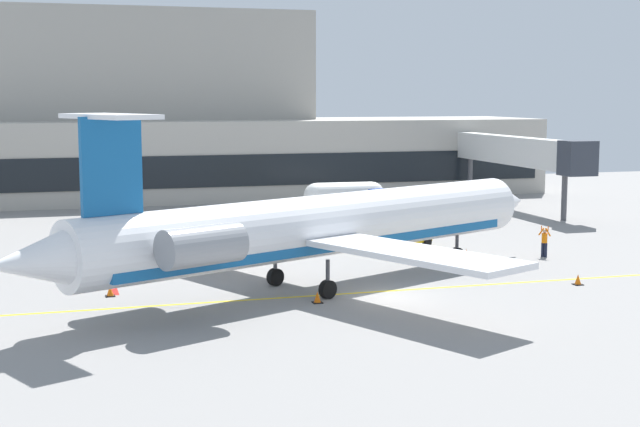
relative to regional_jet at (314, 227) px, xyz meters
The scene contains 12 objects.
ground 5.04m from the regional_jet, 41.94° to the right, with size 120.00×120.00×0.11m.
terminal_building 45.09m from the regional_jet, 87.77° to the left, with size 60.85×14.28×17.74m.
jet_bridge_west 36.83m from the regional_jet, 45.44° to the left, with size 2.40×20.89×6.28m.
regional_jet is the anchor object (origin of this frame).
baggage_tug 28.53m from the regional_jet, 61.97° to the left, with size 3.06×4.30×2.15m.
pushback_tractor 13.47m from the regional_jet, 49.20° to the left, with size 4.16×3.28×1.91m.
fuel_tank 31.56m from the regional_jet, 69.28° to the left, with size 6.93×2.32×2.44m.
marshaller 16.84m from the regional_jet, 17.60° to the left, with size 0.51×0.75×1.89m.
safety_cone_alpha 10.42m from the regional_jet, behind, with size 0.47×0.47×0.55m.
safety_cone_bravo 13.15m from the regional_jet, 28.44° to the left, with size 0.47×0.47×0.55m.
safety_cone_charlie 4.21m from the regional_jet, 102.82° to the right, with size 0.47×0.47×0.55m.
safety_cone_delta 13.95m from the regional_jet, 11.70° to the right, with size 0.47×0.47×0.55m.
Camera 1 is at (-15.41, -40.97, 9.71)m, focal length 51.67 mm.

